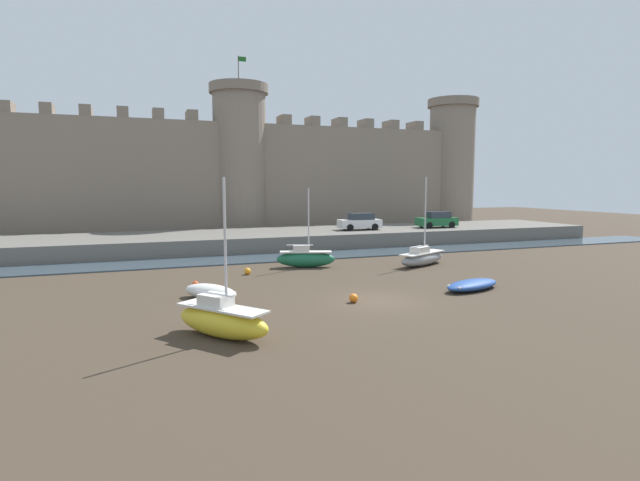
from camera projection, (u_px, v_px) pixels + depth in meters
name	position (u px, v px, depth m)	size (l,w,h in m)	color
ground_plane	(377.00, 301.00, 24.85)	(160.00, 160.00, 0.00)	#423528
water_channel	(287.00, 257.00, 39.55)	(80.00, 4.50, 0.10)	#3D4C56
quay_road	(264.00, 239.00, 46.23)	(67.42, 10.00, 1.38)	#666059
castle	(240.00, 171.00, 55.28)	(61.85, 6.43, 19.59)	gray
sailboat_foreground_right	(222.00, 319.00, 18.89)	(3.62, 4.21, 6.05)	yellow
rowboat_midflat_left	(472.00, 285.00, 27.42)	(4.18, 2.61, 0.56)	#234793
sailboat_midflat_centre	(422.00, 257.00, 35.65)	(4.99, 3.28, 6.31)	gray
rowboat_foreground_centre	(210.00, 292.00, 25.08)	(2.99, 3.34, 0.79)	silver
sailboat_near_channel_left	(306.00, 258.00, 34.85)	(4.19, 2.26, 5.51)	#1E6B47
mooring_buoy_off_centre	(354.00, 298.00, 24.48)	(0.44, 0.44, 0.44)	orange
mooring_buoy_mid_mud	(195.00, 284.00, 28.07)	(0.37, 0.37, 0.37)	#E04C1E
mooring_buoy_near_channel	(248.00, 271.00, 32.02)	(0.44, 0.44, 0.44)	orange
car_quay_east	(360.00, 222.00, 48.35)	(4.20, 2.09, 1.62)	silver
car_quay_centre_east	(437.00, 220.00, 50.96)	(4.20, 2.09, 1.62)	#1E6638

